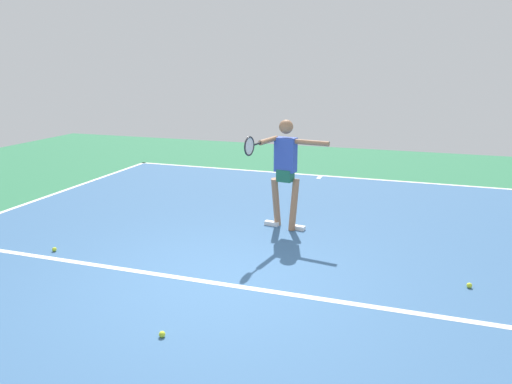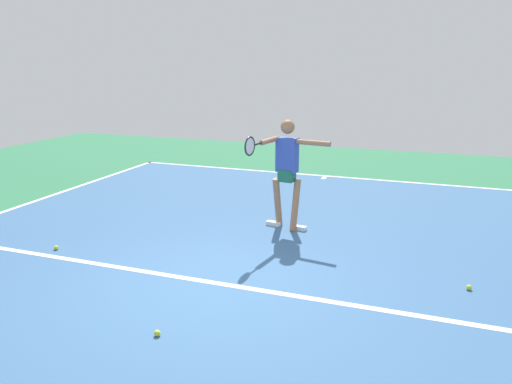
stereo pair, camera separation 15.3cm
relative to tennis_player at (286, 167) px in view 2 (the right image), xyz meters
The scene contains 9 objects.
ground_plane 2.56m from the tennis_player, 84.69° to the left, with size 21.60×21.60×0.00m, color #2D754C.
court_surface 2.56m from the tennis_player, 84.69° to the left, with size 10.08×13.03×0.00m, color #38608E.
court_line_baseline_near 4.28m from the tennis_player, 87.03° to the right, with size 10.08×0.10×0.01m, color white.
court_line_service 2.58m from the tennis_player, 84.76° to the left, with size 7.56×0.10×0.01m, color white.
court_line_centre_mark 4.09m from the tennis_player, 86.87° to the right, with size 0.10×0.30×0.01m, color white.
tennis_player is the anchor object (origin of this frame).
tennis_ball_centre_court 3.74m from the tennis_player, 35.96° to the left, with size 0.07×0.07×0.07m, color #CCE033.
tennis_ball_by_sideline 3.84m from the tennis_player, 86.23° to the left, with size 0.07×0.07×0.07m, color #CCE033.
tennis_ball_by_baseline 3.30m from the tennis_player, 152.23° to the left, with size 0.07×0.07×0.07m, color #CCE033.
Camera 2 is at (-2.45, 5.24, 2.68)m, focal length 34.76 mm.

